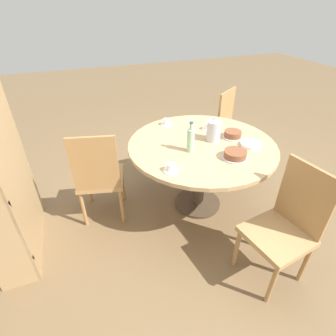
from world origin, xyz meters
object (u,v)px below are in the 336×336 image
object	(u,v)px
bookshelf	(0,173)
cup_c	(171,168)
cake_main	(235,155)
cup_a	(166,122)
chair_c	(100,176)
cup_b	(208,127)
coffee_pot	(214,130)
cake_second	(233,134)
chair_b	(233,129)
water_bottle	(191,140)
chair_a	(285,225)

from	to	relation	value
bookshelf	cup_c	bearing A→B (deg)	71.76
bookshelf	cake_main	xyz separation A→B (m)	(-0.42, -1.82, 0.01)
bookshelf	cup_a	xyz separation A→B (m)	(0.43, -1.52, 0.01)
chair_c	cup_b	size ratio (longest dim) A/B	7.76
coffee_pot	cake_main	xyz separation A→B (m)	(-0.36, -0.01, -0.07)
bookshelf	cake_second	xyz separation A→B (m)	(-0.08, -2.01, 0.01)
chair_b	coffee_pot	world-z (taller)	coffee_pot
chair_b	coffee_pot	size ratio (longest dim) A/B	4.14
cake_second	cup_b	size ratio (longest dim) A/B	1.56
chair_c	cake_main	world-z (taller)	chair_c
chair_b	bookshelf	distance (m)	2.52
water_bottle	cake_second	distance (m)	0.51
coffee_pot	chair_c	bearing A→B (deg)	82.53
chair_a	chair_b	size ratio (longest dim) A/B	1.00
bookshelf	water_bottle	xyz separation A→B (m)	(-0.17, -1.52, 0.09)
coffee_pot	cup_c	world-z (taller)	coffee_pot
water_bottle	cup_a	xyz separation A→B (m)	(0.61, -0.00, -0.09)
water_bottle	chair_b	bearing A→B (deg)	-53.01
chair_b	cup_b	bearing A→B (deg)	177.93
water_bottle	cake_main	distance (m)	0.40
chair_c	bookshelf	bearing A→B (deg)	20.66
coffee_pot	water_bottle	size ratio (longest dim) A/B	0.84
chair_b	coffee_pot	bearing A→B (deg)	-171.87
cup_a	water_bottle	bearing A→B (deg)	179.92
bookshelf	water_bottle	bearing A→B (deg)	83.49
chair_c	cake_second	xyz separation A→B (m)	(-0.16, -1.29, 0.28)
chair_b	cake_main	world-z (taller)	chair_b
bookshelf	cup_c	distance (m)	1.31
chair_c	cake_second	distance (m)	1.33
cake_main	cake_second	size ratio (longest dim) A/B	1.14
cake_second	cup_a	xyz separation A→B (m)	(0.51, 0.50, -0.01)
cake_main	cup_b	size ratio (longest dim) A/B	1.78
chair_b	water_bottle	bearing A→B (deg)	-177.32
chair_a	chair_b	distance (m)	1.65
chair_c	bookshelf	distance (m)	0.78
water_bottle	cake_main	size ratio (longest dim) A/B	1.26
chair_c	cup_a	distance (m)	0.91
cake_main	bookshelf	bearing A→B (deg)	77.18
cake_second	chair_c	bearing A→B (deg)	82.84
chair_a	bookshelf	bearing A→B (deg)	-127.03
chair_c	chair_b	bearing A→B (deg)	-151.78
cake_main	chair_c	bearing A→B (deg)	65.45
coffee_pot	cake_second	distance (m)	0.22
cup_b	cup_c	world-z (taller)	same
water_bottle	chair_a	bearing A→B (deg)	-155.80
chair_c	chair_a	bearing A→B (deg)	150.39
chair_b	chair_c	distance (m)	1.78
chair_a	bookshelf	distance (m)	2.18
chair_b	cake_main	bearing A→B (deg)	-157.84
cup_b	cup_c	xyz separation A→B (m)	(-0.58, 0.64, 0.00)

